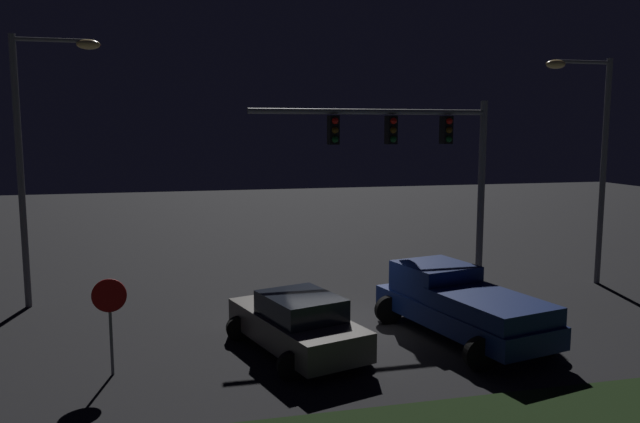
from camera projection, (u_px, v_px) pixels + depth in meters
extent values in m
plane|color=black|center=(336.00, 324.00, 17.62)|extent=(80.00, 80.00, 0.00)
cube|color=navy|center=(462.00, 314.00, 16.32)|extent=(3.13, 5.71, 0.55)
cube|color=navy|center=(435.00, 278.00, 17.28)|extent=(2.21, 2.26, 0.85)
cube|color=black|center=(435.00, 274.00, 17.26)|extent=(2.05, 1.87, 0.51)
cube|color=navy|center=(490.00, 306.00, 15.29)|extent=(2.53, 3.37, 0.45)
cylinder|color=black|center=(389.00, 310.00, 17.63)|extent=(0.80, 0.22, 0.80)
cylinder|color=black|center=(447.00, 301.00, 18.53)|extent=(0.80, 0.22, 0.80)
cylinder|color=black|center=(480.00, 354.00, 14.17)|extent=(0.80, 0.22, 0.80)
cylinder|color=black|center=(546.00, 340.00, 15.08)|extent=(0.80, 0.22, 0.80)
cube|color=#514C47|center=(296.00, 328.00, 15.37)|extent=(2.99, 4.73, 0.70)
cube|color=black|center=(301.00, 306.00, 15.08)|extent=(2.11, 2.38, 0.55)
cylinder|color=black|center=(238.00, 329.00, 16.23)|extent=(0.64, 0.22, 0.64)
cylinder|color=black|center=(300.00, 318.00, 17.15)|extent=(0.64, 0.22, 0.64)
cylinder|color=black|center=(291.00, 366.00, 13.67)|extent=(0.64, 0.22, 0.64)
cylinder|color=black|center=(360.00, 351.00, 14.59)|extent=(0.64, 0.22, 0.64)
cylinder|color=slate|center=(481.00, 194.00, 21.74)|extent=(0.24, 0.24, 6.50)
cylinder|color=slate|center=(371.00, 112.00, 20.40)|extent=(8.20, 0.18, 0.18)
cube|color=black|center=(446.00, 130.00, 21.11)|extent=(0.32, 0.44, 0.95)
sphere|color=red|center=(449.00, 121.00, 20.85)|extent=(0.22, 0.22, 0.22)
sphere|color=#59380A|center=(449.00, 130.00, 20.89)|extent=(0.22, 0.22, 0.22)
sphere|color=#0C4719|center=(449.00, 139.00, 20.93)|extent=(0.22, 0.22, 0.22)
cube|color=black|center=(391.00, 130.00, 20.64)|extent=(0.32, 0.44, 0.95)
sphere|color=red|center=(394.00, 121.00, 20.38)|extent=(0.22, 0.22, 0.22)
sphere|color=#59380A|center=(393.00, 130.00, 20.42)|extent=(0.22, 0.22, 0.22)
sphere|color=#0C4719|center=(393.00, 139.00, 20.46)|extent=(0.22, 0.22, 0.22)
cube|color=black|center=(333.00, 130.00, 20.18)|extent=(0.32, 0.44, 0.95)
sphere|color=red|center=(335.00, 121.00, 19.91)|extent=(0.22, 0.22, 0.22)
sphere|color=#59380A|center=(335.00, 130.00, 19.95)|extent=(0.22, 0.22, 0.22)
sphere|color=#0C4719|center=(335.00, 139.00, 19.99)|extent=(0.22, 0.22, 0.22)
cylinder|color=slate|center=(20.00, 174.00, 18.80)|extent=(0.20, 0.20, 8.34)
cylinder|color=slate|center=(50.00, 40.00, 18.52)|extent=(2.14, 0.12, 0.12)
ellipsoid|color=#F9CC72|center=(88.00, 44.00, 18.78)|extent=(0.70, 0.44, 0.30)
cylinder|color=slate|center=(603.00, 173.00, 21.81)|extent=(0.20, 0.20, 7.95)
cylinder|color=slate|center=(583.00, 62.00, 21.06)|extent=(2.11, 0.12, 0.12)
ellipsoid|color=#F9CC72|center=(556.00, 64.00, 20.82)|extent=(0.70, 0.44, 0.30)
cylinder|color=slate|center=(111.00, 328.00, 13.85)|extent=(0.07, 0.07, 2.20)
cylinder|color=#B20C0F|center=(109.00, 296.00, 13.72)|extent=(0.76, 0.03, 0.76)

